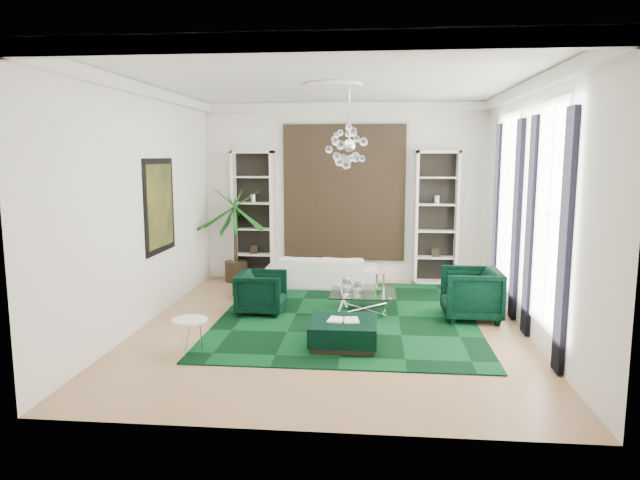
# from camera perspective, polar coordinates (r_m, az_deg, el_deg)

# --- Properties ---
(floor) EXTENTS (6.00, 7.00, 0.02)m
(floor) POSITION_cam_1_polar(r_m,az_deg,el_deg) (9.17, 1.17, -8.70)
(floor) COLOR tan
(floor) RESTS_ON ground
(ceiling) EXTENTS (6.00, 7.00, 0.02)m
(ceiling) POSITION_cam_1_polar(r_m,az_deg,el_deg) (8.84, 1.25, 15.70)
(ceiling) COLOR white
(ceiling) RESTS_ON ground
(wall_back) EXTENTS (6.00, 0.02, 3.80)m
(wall_back) POSITION_cam_1_polar(r_m,az_deg,el_deg) (12.29, 2.43, 4.74)
(wall_back) COLOR white
(wall_back) RESTS_ON ground
(wall_front) EXTENTS (6.00, 0.02, 3.80)m
(wall_front) POSITION_cam_1_polar(r_m,az_deg,el_deg) (5.33, -1.59, -0.14)
(wall_front) COLOR white
(wall_front) RESTS_ON ground
(wall_left) EXTENTS (0.02, 7.00, 3.80)m
(wall_left) POSITION_cam_1_polar(r_m,az_deg,el_deg) (9.51, -17.22, 3.28)
(wall_left) COLOR white
(wall_left) RESTS_ON ground
(wall_right) EXTENTS (0.02, 7.00, 3.80)m
(wall_right) POSITION_cam_1_polar(r_m,az_deg,el_deg) (9.09, 20.52, 2.90)
(wall_right) COLOR white
(wall_right) RESTS_ON ground
(crown_molding) EXTENTS (6.00, 7.00, 0.18)m
(crown_molding) POSITION_cam_1_polar(r_m,az_deg,el_deg) (8.82, 1.25, 14.99)
(crown_molding) COLOR white
(crown_molding) RESTS_ON ceiling
(ceiling_medallion) EXTENTS (0.90, 0.90, 0.05)m
(ceiling_medallion) POSITION_cam_1_polar(r_m,az_deg,el_deg) (9.13, 1.39, 15.21)
(ceiling_medallion) COLOR white
(ceiling_medallion) RESTS_ON ceiling
(tapestry) EXTENTS (2.50, 0.06, 2.80)m
(tapestry) POSITION_cam_1_polar(r_m,az_deg,el_deg) (12.24, 2.42, 4.72)
(tapestry) COLOR black
(tapestry) RESTS_ON wall_back
(shelving_left) EXTENTS (0.90, 0.38, 2.80)m
(shelving_left) POSITION_cam_1_polar(r_m,az_deg,el_deg) (12.40, -6.68, 2.40)
(shelving_left) COLOR white
(shelving_left) RESTS_ON floor
(shelving_right) EXTENTS (0.90, 0.38, 2.80)m
(shelving_right) POSITION_cam_1_polar(r_m,az_deg,el_deg) (12.19, 11.56, 2.18)
(shelving_right) COLOR white
(shelving_right) RESTS_ON floor
(painting) EXTENTS (0.04, 1.30, 1.60)m
(painting) POSITION_cam_1_polar(r_m,az_deg,el_deg) (10.05, -15.69, 3.31)
(painting) COLOR black
(painting) RESTS_ON wall_left
(window_near) EXTENTS (0.03, 1.10, 2.90)m
(window_near) POSITION_cam_1_polar(r_m,az_deg,el_deg) (8.22, 21.99, 2.28)
(window_near) COLOR white
(window_near) RESTS_ON wall_right
(curtain_near_a) EXTENTS (0.07, 0.30, 3.25)m
(curtain_near_a) POSITION_cam_1_polar(r_m,az_deg,el_deg) (7.50, 23.30, -0.25)
(curtain_near_a) COLOR black
(curtain_near_a) RESTS_ON floor
(curtain_near_b) EXTENTS (0.07, 0.30, 3.25)m
(curtain_near_b) POSITION_cam_1_polar(r_m,az_deg,el_deg) (8.99, 20.29, 1.24)
(curtain_near_b) COLOR black
(curtain_near_b) RESTS_ON floor
(window_far) EXTENTS (0.03, 1.10, 2.90)m
(window_far) POSITION_cam_1_polar(r_m,az_deg,el_deg) (10.54, 18.32, 3.70)
(window_far) COLOR white
(window_far) RESTS_ON wall_right
(curtain_far_a) EXTENTS (0.07, 0.30, 3.25)m
(curtain_far_a) POSITION_cam_1_polar(r_m,az_deg,el_deg) (9.79, 19.05, 1.86)
(curtain_far_a) COLOR black
(curtain_far_a) RESTS_ON floor
(curtain_far_b) EXTENTS (0.07, 0.30, 3.25)m
(curtain_far_b) POSITION_cam_1_polar(r_m,az_deg,el_deg) (11.31, 17.22, 2.77)
(curtain_far_b) COLOR black
(curtain_far_b) RESTS_ON floor
(rug) EXTENTS (4.20, 5.00, 0.02)m
(rug) POSITION_cam_1_polar(r_m,az_deg,el_deg) (9.76, 2.72, -7.53)
(rug) COLOR black
(rug) RESTS_ON floor
(sofa) EXTENTS (2.24, 0.88, 0.65)m
(sofa) POSITION_cam_1_polar(r_m,az_deg,el_deg) (11.78, 0.25, -3.14)
(sofa) COLOR white
(sofa) RESTS_ON floor
(armchair_left) EXTENTS (0.80, 0.78, 0.73)m
(armchair_left) POSITION_cam_1_polar(r_m,az_deg,el_deg) (9.87, -5.85, -5.25)
(armchair_left) COLOR black
(armchair_left) RESTS_ON floor
(armchair_right) EXTENTS (0.94, 0.91, 0.85)m
(armchair_right) POSITION_cam_1_polar(r_m,az_deg,el_deg) (9.79, 14.86, -5.24)
(armchair_right) COLOR black
(armchair_right) RESTS_ON floor
(coffee_table) EXTENTS (1.11, 1.11, 0.38)m
(coffee_table) POSITION_cam_1_polar(r_m,az_deg,el_deg) (9.91, 4.31, -6.21)
(coffee_table) COLOR white
(coffee_table) RESTS_ON floor
(ottoman_side) EXTENTS (0.85, 0.85, 0.38)m
(ottoman_side) POSITION_cam_1_polar(r_m,az_deg,el_deg) (11.10, -6.07, -4.64)
(ottoman_side) COLOR black
(ottoman_side) RESTS_ON floor
(ottoman_front) EXTENTS (0.94, 0.94, 0.38)m
(ottoman_front) POSITION_cam_1_polar(r_m,az_deg,el_deg) (8.23, 2.36, -9.31)
(ottoman_front) COLOR black
(ottoman_front) RESTS_ON floor
(book) EXTENTS (0.44, 0.30, 0.03)m
(book) POSITION_cam_1_polar(r_m,az_deg,el_deg) (8.17, 2.37, -7.95)
(book) COLOR white
(book) RESTS_ON ottoman_front
(side_table) EXTENTS (0.49, 0.49, 0.47)m
(side_table) POSITION_cam_1_polar(r_m,az_deg,el_deg) (8.11, -12.85, -9.42)
(side_table) COLOR white
(side_table) RESTS_ON floor
(palm) EXTENTS (1.65, 1.65, 2.64)m
(palm) POSITION_cam_1_polar(r_m,az_deg,el_deg) (12.28, -8.48, 1.92)
(palm) COLOR #1A611C
(palm) RESTS_ON floor
(chandelier) EXTENTS (0.82, 0.82, 0.73)m
(chandelier) POSITION_cam_1_polar(r_m,az_deg,el_deg) (9.25, 2.95, 9.40)
(chandelier) COLOR white
(chandelier) RESTS_ON ceiling
(table_plant) EXTENTS (0.12, 0.10, 0.22)m
(table_plant) POSITION_cam_1_polar(r_m,az_deg,el_deg) (9.61, 5.96, -4.84)
(table_plant) COLOR #1A611C
(table_plant) RESTS_ON coffee_table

